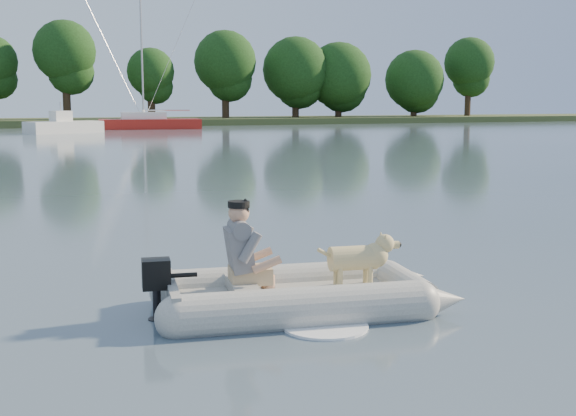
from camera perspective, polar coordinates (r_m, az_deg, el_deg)
name	(u,v)px	position (r m, az deg, el deg)	size (l,w,h in m)	color
water	(302,298)	(7.88, 1.11, -7.11)	(160.00, 160.00, 0.00)	slate
shore_bank	(23,123)	(69.04, -20.24, 6.30)	(160.00, 12.00, 0.70)	#47512D
treeline	(120,66)	(69.09, -13.13, 10.85)	(91.49, 7.35, 9.31)	#332316
dinghy	(302,260)	(7.33, 1.07, -4.16)	(4.16, 2.91, 1.23)	gray
man	(241,246)	(7.22, -3.73, -3.02)	(0.64, 0.54, 0.94)	slate
dog	(353,262)	(7.55, 5.17, -4.29)	(0.82, 0.29, 0.54)	tan
outboard_motor	(157,292)	(7.18, -10.34, -6.55)	(0.36, 0.25, 0.69)	black
motorboat	(64,118)	(52.07, -17.31, 6.79)	(5.30, 2.04, 2.24)	white
sailboat	(149,123)	(58.54, -10.92, 6.61)	(8.14, 3.38, 10.86)	#A71B13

